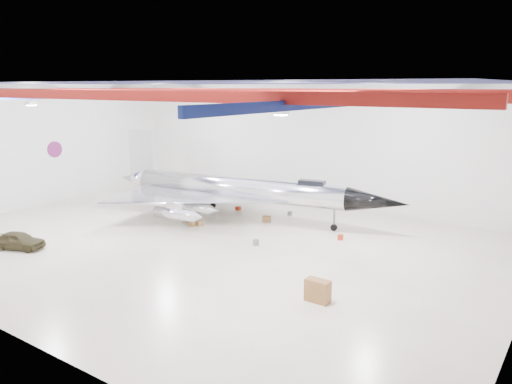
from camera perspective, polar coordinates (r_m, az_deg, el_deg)
The scene contains 17 objects.
floor at distance 35.54m, azimuth -5.96°, elevation -5.81°, with size 40.00×40.00×0.00m, color beige.
wall_back at distance 46.54m, azimuth 6.03°, elevation 5.37°, with size 40.00×40.00×0.00m, color silver.
wall_left at distance 49.60m, azimuth -24.01°, elevation 4.81°, with size 30.00×30.00×0.00m, color silver.
ceiling at distance 33.84m, azimuth -6.37°, elevation 12.22°, with size 40.00×40.00×0.00m, color #0A0F38.
ceiling_structure at distance 33.84m, azimuth -6.34°, elevation 11.07°, with size 39.50×29.50×1.08m.
wall_roundel at distance 50.67m, azimuth -22.01°, elevation 4.54°, with size 1.50×1.50×0.10m, color #B21414.
jet_aircraft at distance 41.17m, azimuth -2.22°, elevation 0.06°, with size 25.76×16.96×7.05m.
jeep at distance 37.56m, azimuth -25.51°, elevation -5.00°, with size 1.43×3.55×1.21m, color #36301B.
desk at distance 26.19m, azimuth 7.06°, elevation -11.14°, with size 1.28×0.64×1.17m, color brown.
crate_ply at distance 39.81m, azimuth -7.38°, elevation -3.60°, with size 0.54×0.43×0.38m, color olive.
toolbox_red at distance 44.56m, azimuth -2.05°, elevation -1.86°, with size 0.44×0.35×0.31m, color #A12A10.
engine_drum at distance 34.83m, azimuth -0.01°, elevation -5.79°, with size 0.42×0.42×0.38m, color #59595B.
parts_bin at distance 40.71m, azimuth 1.22°, elevation -3.09°, with size 0.64×0.51×0.45m, color olive.
crate_small at distance 46.33m, azimuth -6.32°, elevation -1.39°, with size 0.42×0.33×0.29m, color #59595B.
tool_chest at distance 36.51m, azimuth 9.61°, elevation -5.11°, with size 0.42×0.42×0.38m, color #A12A10.
oil_barrel at distance 39.76m, azimuth -6.45°, elevation -3.57°, with size 0.58×0.47×0.41m, color olive.
spares_box at distance 42.74m, azimuth 3.88°, elevation -2.45°, with size 0.39×0.39×0.36m, color #59595B.
Camera 1 is at (22.16, -25.57, 10.86)m, focal length 35.00 mm.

